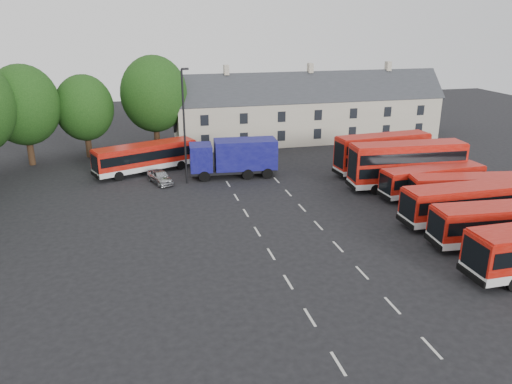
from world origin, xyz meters
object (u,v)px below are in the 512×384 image
silver_car (160,177)px  bus_dd_south (407,163)px  lamppost (184,124)px  box_truck (235,156)px

silver_car → bus_dd_south: bearing=-36.6°
bus_dd_south → lamppost: 21.56m
silver_car → lamppost: 5.94m
lamppost → bus_dd_south: bearing=-18.2°
box_truck → silver_car: (-7.64, -0.39, -1.50)m
box_truck → bus_dd_south: bearing=-22.4°
silver_car → lamppost: bearing=-33.4°
bus_dd_south → lamppost: size_ratio=0.99×
box_truck → lamppost: (-5.07, -1.06, 3.81)m
silver_car → box_truck: bearing=-15.9°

